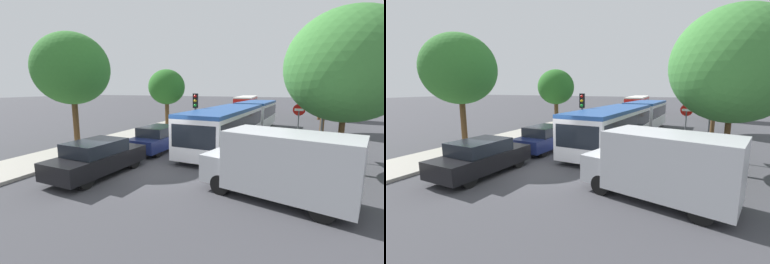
% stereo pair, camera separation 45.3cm
% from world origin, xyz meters
% --- Properties ---
extents(ground_plane, '(200.00, 200.00, 0.00)m').
position_xyz_m(ground_plane, '(0.00, 0.00, 0.00)').
color(ground_plane, '#3D3D42').
extents(kerb_strip_left, '(3.20, 41.43, 0.14)m').
position_xyz_m(kerb_strip_left, '(-6.13, 15.72, 0.07)').
color(kerb_strip_left, '#9E998E').
rests_on(kerb_strip_left, ground).
extents(articulated_bus, '(3.42, 17.01, 2.51)m').
position_xyz_m(articulated_bus, '(1.95, 9.34, 1.45)').
color(articulated_bus, silver).
rests_on(articulated_bus, ground).
extents(city_bus_rear, '(3.37, 11.40, 2.42)m').
position_xyz_m(city_bus_rear, '(-1.93, 31.43, 1.40)').
color(city_bus_rear, red).
rests_on(city_bus_rear, ground).
extents(queued_car_black, '(2.08, 4.48, 1.53)m').
position_xyz_m(queued_car_black, '(-1.99, -1.31, 0.77)').
color(queued_car_black, black).
rests_on(queued_car_black, ground).
extents(queued_car_navy, '(2.03, 4.37, 1.49)m').
position_xyz_m(queued_car_navy, '(-1.78, 3.59, 0.75)').
color(queued_car_navy, navy).
rests_on(queued_car_navy, ground).
extents(queued_car_white, '(1.84, 3.97, 1.35)m').
position_xyz_m(queued_car_white, '(-1.78, 9.61, 0.69)').
color(queued_car_white, white).
rests_on(queued_car_white, ground).
extents(queued_car_blue, '(1.87, 4.04, 1.38)m').
position_xyz_m(queued_car_blue, '(-1.86, 14.36, 0.70)').
color(queued_car_blue, '#284799').
rests_on(queued_car_blue, ground).
extents(queued_car_graphite, '(2.01, 4.34, 1.48)m').
position_xyz_m(queued_car_graphite, '(-2.12, 20.01, 0.75)').
color(queued_car_graphite, '#47474C').
rests_on(queued_car_graphite, ground).
extents(white_van, '(5.32, 3.06, 2.31)m').
position_xyz_m(white_van, '(5.49, -0.85, 1.24)').
color(white_van, '#B7BABF').
rests_on(white_van, ground).
extents(traffic_light, '(0.37, 0.39, 3.40)m').
position_xyz_m(traffic_light, '(-0.13, 5.34, 2.50)').
color(traffic_light, '#56595E').
rests_on(traffic_light, ground).
extents(no_entry_sign, '(0.70, 0.08, 2.82)m').
position_xyz_m(no_entry_sign, '(5.89, 6.82, 1.88)').
color(no_entry_sign, '#56595E').
rests_on(no_entry_sign, ground).
extents(direction_sign_post, '(0.24, 1.40, 3.60)m').
position_xyz_m(direction_sign_post, '(7.05, 5.52, 2.57)').
color(direction_sign_post, '#56595E').
rests_on(direction_sign_post, ground).
extents(tree_left_near, '(4.16, 4.16, 6.79)m').
position_xyz_m(tree_left_near, '(-6.02, 1.40, 4.78)').
color(tree_left_near, '#51381E').
rests_on(tree_left_near, ground).
extents(tree_left_mid, '(3.47, 3.47, 5.48)m').
position_xyz_m(tree_left_mid, '(-5.90, 12.30, 3.81)').
color(tree_left_mid, '#51381E').
rests_on(tree_left_mid, ground).
extents(tree_right_near, '(5.18, 5.18, 7.04)m').
position_xyz_m(tree_right_near, '(7.72, 3.21, 4.53)').
color(tree_right_near, '#51381E').
rests_on(tree_right_near, ground).
extents(tree_right_mid, '(4.92, 4.92, 7.56)m').
position_xyz_m(tree_right_mid, '(7.70, 14.36, 4.92)').
color(tree_right_mid, '#51381E').
rests_on(tree_right_mid, ground).
extents(tree_right_far, '(3.90, 3.90, 6.79)m').
position_xyz_m(tree_right_far, '(8.01, 24.19, 4.44)').
color(tree_right_far, '#51381E').
rests_on(tree_right_far, ground).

